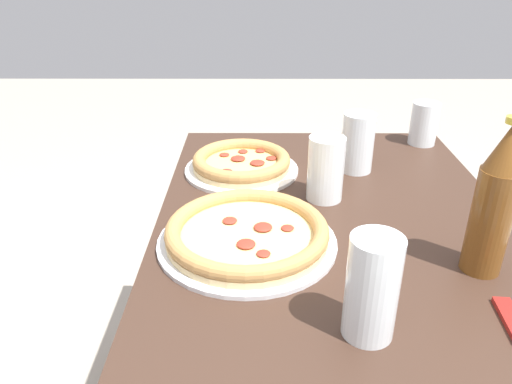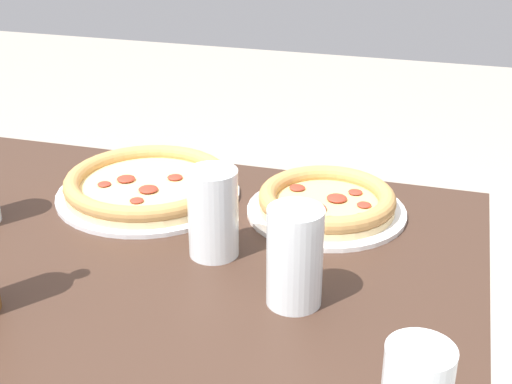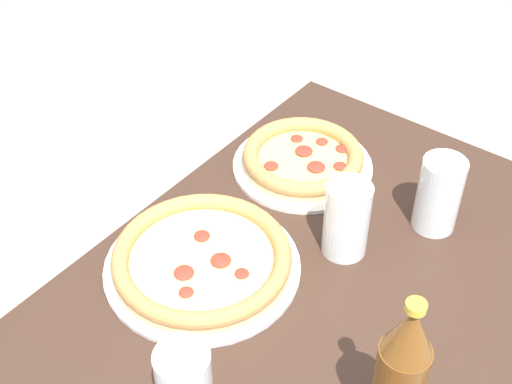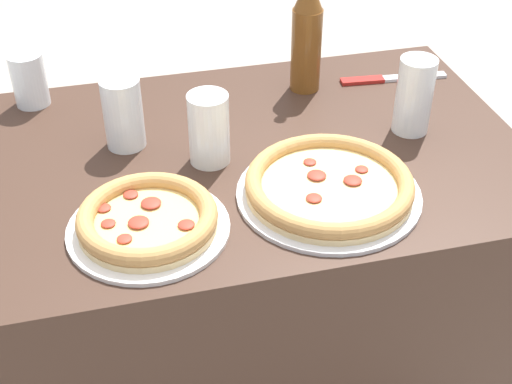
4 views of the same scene
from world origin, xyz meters
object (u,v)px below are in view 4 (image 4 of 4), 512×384
at_px(glass_mango_juice, 413,98).
at_px(beer_bottle, 307,35).
at_px(glass_orange_juice, 30,82).
at_px(pizza_salami, 148,221).
at_px(glass_red_wine, 123,115).
at_px(pizza_veggie, 329,186).
at_px(glass_lemonade, 209,133).
at_px(knife, 388,79).

relative_size(glass_mango_juice, beer_bottle, 0.58).
xyz_separation_m(glass_orange_juice, beer_bottle, (-0.57, 0.07, 0.07)).
height_order(pizza_salami, glass_orange_juice, glass_orange_juice).
distance_m(glass_orange_juice, glass_red_wine, 0.27).
distance_m(pizza_veggie, glass_orange_juice, 0.67).
relative_size(pizza_veggie, glass_lemonade, 2.36).
bearing_deg(pizza_salami, beer_bottle, -133.86).
xyz_separation_m(pizza_veggie, glass_red_wine, (0.32, -0.25, 0.04)).
distance_m(pizza_salami, glass_mango_juice, 0.57).
distance_m(glass_red_wine, beer_bottle, 0.42).
bearing_deg(pizza_salami, pizza_veggie, -176.54).
distance_m(glass_lemonade, glass_red_wine, 0.17).
height_order(glass_orange_juice, glass_mango_juice, glass_mango_juice).
relative_size(pizza_salami, glass_lemonade, 1.96).
bearing_deg(glass_red_wine, glass_mango_juice, 172.05).
distance_m(glass_mango_juice, glass_red_wine, 0.55).
distance_m(pizza_salami, glass_red_wine, 0.27).
bearing_deg(knife, pizza_salami, 34.18).
relative_size(pizza_veggie, glass_red_wine, 2.32).
bearing_deg(knife, beer_bottle, -3.19).
bearing_deg(glass_mango_juice, glass_red_wine, -7.95).
height_order(glass_mango_juice, glass_lemonade, glass_mango_juice).
bearing_deg(glass_orange_juice, knife, 173.89).
relative_size(glass_lemonade, knife, 0.57).
bearing_deg(glass_red_wine, knife, -168.00).
bearing_deg(glass_orange_juice, pizza_veggie, 137.45).
bearing_deg(knife, glass_mango_juice, 78.76).
distance_m(pizza_salami, glass_lemonade, 0.23).
xyz_separation_m(glass_mango_juice, knife, (-0.04, -0.20, -0.07)).
distance_m(beer_bottle, knife, 0.22).
bearing_deg(glass_lemonade, glass_orange_juice, -43.05).
xyz_separation_m(pizza_salami, glass_mango_juice, (-0.54, -0.19, 0.05)).
relative_size(glass_orange_juice, glass_mango_juice, 0.73).
relative_size(glass_mango_juice, glass_red_wine, 1.10).
height_order(pizza_salami, glass_lemonade, glass_lemonade).
relative_size(glass_lemonade, beer_bottle, 0.52).
height_order(pizza_salami, knife, pizza_salami).
bearing_deg(glass_orange_juice, glass_red_wine, 130.12).
relative_size(beer_bottle, knife, 1.09).
xyz_separation_m(pizza_salami, glass_red_wine, (0.01, -0.27, 0.04)).
bearing_deg(pizza_salami, glass_red_wine, -88.15).
relative_size(pizza_salami, beer_bottle, 1.01).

